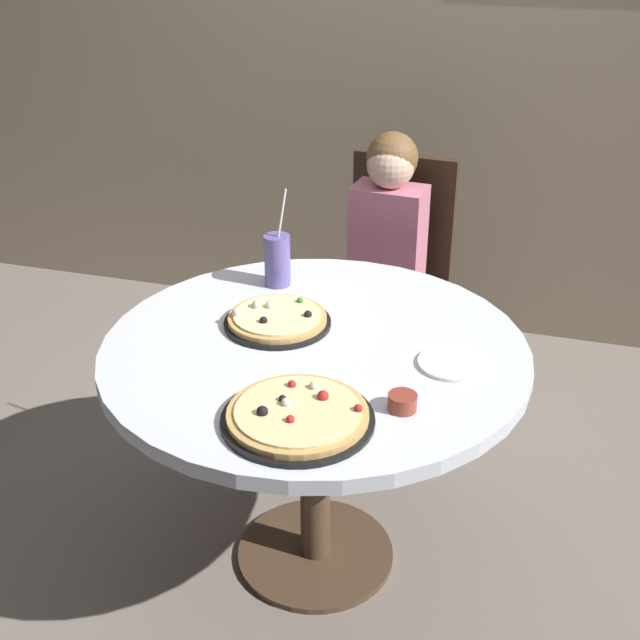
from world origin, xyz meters
name	(u,v)px	position (x,y,z in m)	size (l,w,h in m)	color
ground_plane	(315,555)	(0.00, 0.00, 0.00)	(8.00, 8.00, 0.00)	slate
dining_table	(315,378)	(0.00, 0.00, 0.65)	(1.15, 1.15, 0.75)	silver
chair_wooden	(394,268)	(0.01, 1.04, 0.53)	(0.43, 0.43, 0.95)	#382619
diner_child	(380,298)	(-0.01, 0.86, 0.48)	(0.28, 0.42, 1.08)	#3F4766
pizza_veggie	(277,319)	(-0.13, 0.08, 0.77)	(0.30, 0.30, 0.05)	black
pizza_cheese	(298,416)	(0.07, -0.35, 0.77)	(0.36, 0.36, 0.05)	black
soda_cup	(277,260)	(-0.22, 0.33, 0.83)	(0.08, 0.08, 0.31)	#6659A5
sauce_bowl	(402,402)	(0.29, -0.24, 0.77)	(0.07, 0.07, 0.04)	brown
plate_small	(452,364)	(0.37, 0.00, 0.76)	(0.18, 0.18, 0.01)	white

